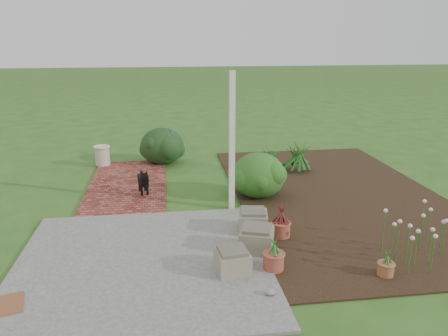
{
  "coord_description": "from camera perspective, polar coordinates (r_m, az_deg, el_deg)",
  "views": [
    {
      "loc": [
        -0.86,
        -7.31,
        3.05
      ],
      "look_at": [
        0.2,
        0.4,
        0.7
      ],
      "focal_mm": 35.0,
      "sensor_mm": 36.0,
      "label": 1
    }
  ],
  "objects": [
    {
      "name": "terracotta_pot_bronze",
      "position": [
        6.98,
        7.45,
        -7.93
      ],
      "size": [
        0.33,
        0.33,
        0.23
      ],
      "primitive_type": "cylinder",
      "rotation": [
        0.0,
        0.0,
        0.18
      ],
      "color": "#9C4834",
      "rests_on": "garden_bed"
    },
    {
      "name": "concrete_patio",
      "position": [
        6.34,
        -10.64,
        -12.05
      ],
      "size": [
        3.5,
        3.5,
        0.04
      ],
      "primitive_type": "cube",
      "color": "#595957",
      "rests_on": "ground"
    },
    {
      "name": "stone_trough_near",
      "position": [
        5.93,
        1.12,
        -12.12
      ],
      "size": [
        0.47,
        0.47,
        0.28
      ],
      "primitive_type": "cube",
      "rotation": [
        0.0,
        0.0,
        0.12
      ],
      "color": "#77705B",
      "rests_on": "concrete_patio"
    },
    {
      "name": "stone_trough_far",
      "position": [
        7.08,
        3.77,
        -7.0
      ],
      "size": [
        0.53,
        0.53,
        0.31
      ],
      "primitive_type": "cube",
      "rotation": [
        0.0,
        0.0,
        -0.16
      ],
      "color": "#706B53",
      "rests_on": "concrete_patio"
    },
    {
      "name": "brick_path",
      "position": [
        9.59,
        -12.45,
        -2.03
      ],
      "size": [
        1.6,
        3.5,
        0.04
      ],
      "primitive_type": "cube",
      "color": "#5D231D",
      "rests_on": "ground"
    },
    {
      "name": "agapanthus_clump_front",
      "position": [
        10.16,
        6.02,
        1.47
      ],
      "size": [
        0.92,
        0.92,
        0.7
      ],
      "primitive_type": null,
      "rotation": [
        0.0,
        0.0,
        0.2
      ],
      "color": "#0D3A12",
      "rests_on": "garden_bed"
    },
    {
      "name": "garden_bed",
      "position": [
        9.02,
        14.57,
        -3.41
      ],
      "size": [
        4.0,
        7.0,
        0.03
      ],
      "primitive_type": "cube",
      "color": "black",
      "rests_on": "ground"
    },
    {
      "name": "terracotta_pot_small_right",
      "position": [
        6.05,
        6.48,
        -11.98
      ],
      "size": [
        0.33,
        0.33,
        0.24
      ],
      "primitive_type": "cylinder",
      "rotation": [
        0.0,
        0.0,
        -0.21
      ],
      "color": "#9F4936",
      "rests_on": "garden_bed"
    },
    {
      "name": "evergreen_shrub",
      "position": [
        8.55,
        4.55,
        -0.78
      ],
      "size": [
        1.22,
        1.22,
        0.89
      ],
      "primitive_type": "ellipsoid",
      "rotation": [
        0.0,
        0.0,
        0.19
      ],
      "color": "#1A3F0D",
      "rests_on": "garden_bed"
    },
    {
      "name": "pink_flower_patch",
      "position": [
        6.84,
        24.32,
        -7.75
      ],
      "size": [
        1.09,
        1.09,
        0.7
      ],
      "primitive_type": null,
      "rotation": [
        0.0,
        0.0,
        0.0
      ],
      "color": "#113D0F",
      "rests_on": "garden_bed"
    },
    {
      "name": "stone_trough_mid",
      "position": [
        6.48,
        4.3,
        -9.34
      ],
      "size": [
        0.6,
        0.6,
        0.31
      ],
      "primitive_type": "cube",
      "rotation": [
        0.0,
        0.0,
        -0.33
      ],
      "color": "gray",
      "rests_on": "concrete_patio"
    },
    {
      "name": "agapanthus_clump_back",
      "position": [
        10.26,
        9.63,
        1.95
      ],
      "size": [
        1.22,
        1.22,
        0.86
      ],
      "primitive_type": null,
      "rotation": [
        0.0,
        0.0,
        -0.34
      ],
      "color": "#0D390B",
      "rests_on": "garden_bed"
    },
    {
      "name": "cream_ceramic_urn",
      "position": [
        11.02,
        -15.6,
        1.56
      ],
      "size": [
        0.36,
        0.36,
        0.46
      ],
      "primitive_type": "cylinder",
      "rotation": [
        0.0,
        0.0,
        0.06
      ],
      "color": "beige",
      "rests_on": "brick_path"
    },
    {
      "name": "black_dog",
      "position": [
        8.77,
        -10.49,
        -1.56
      ],
      "size": [
        0.24,
        0.56,
        0.48
      ],
      "rotation": [
        0.0,
        0.0,
        0.2
      ],
      "color": "black",
      "rests_on": "brick_path"
    },
    {
      "name": "veranda_post",
      "position": [
        7.71,
        1.04,
        3.31
      ],
      "size": [
        0.1,
        0.1,
        2.5
      ],
      "primitive_type": "cube",
      "color": "white",
      "rests_on": "ground"
    },
    {
      "name": "terracotta_pot_small_left",
      "position": [
        6.27,
        20.37,
        -12.24
      ],
      "size": [
        0.23,
        0.23,
        0.17
      ],
      "primitive_type": "cylinder",
      "rotation": [
        0.0,
        0.0,
        -0.09
      ],
      "color": "#9D5C35",
      "rests_on": "garden_bed"
    },
    {
      "name": "ground",
      "position": [
        7.96,
        -1.04,
        -5.71
      ],
      "size": [
        80.0,
        80.0,
        0.0
      ],
      "primitive_type": "plane",
      "color": "#2B571B",
      "rests_on": "ground"
    },
    {
      "name": "purple_flowering_bush",
      "position": [
        10.97,
        -8.09,
        2.98
      ],
      "size": [
        1.39,
        1.39,
        0.92
      ],
      "primitive_type": "ellipsoid",
      "rotation": [
        0.0,
        0.0,
        -0.36
      ],
      "color": "black",
      "rests_on": "ground"
    }
  ]
}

